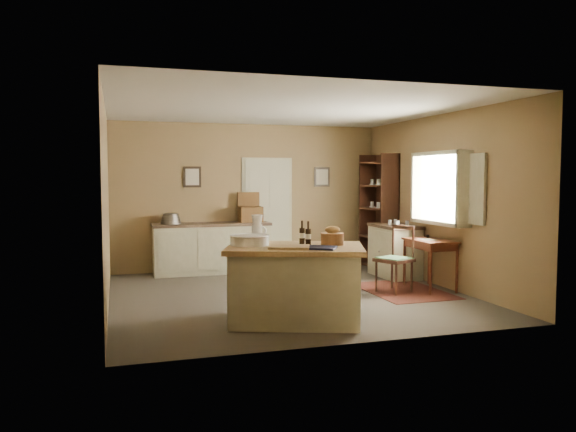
% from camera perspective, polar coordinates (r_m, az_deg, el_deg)
% --- Properties ---
extents(ground, '(5.00, 5.00, 0.00)m').
position_cam_1_polar(ground, '(8.28, -0.01, -8.01)').
color(ground, '#50473D').
rests_on(ground, ground).
extents(wall_back, '(5.00, 0.10, 2.70)m').
position_cam_1_polar(wall_back, '(10.52, -4.01, 1.96)').
color(wall_back, olive).
rests_on(wall_back, ground).
extents(wall_front, '(5.00, 0.10, 2.70)m').
position_cam_1_polar(wall_front, '(5.77, 7.30, 0.27)').
color(wall_front, olive).
rests_on(wall_front, ground).
extents(wall_left, '(0.10, 5.00, 2.70)m').
position_cam_1_polar(wall_left, '(7.75, -17.98, 1.05)').
color(wall_left, olive).
rests_on(wall_left, ground).
extents(wall_right, '(0.10, 5.00, 2.70)m').
position_cam_1_polar(wall_right, '(9.16, 15.12, 1.53)').
color(wall_right, olive).
rests_on(wall_right, ground).
extents(ceiling, '(5.00, 5.00, 0.00)m').
position_cam_1_polar(ceiling, '(8.16, -0.01, 10.89)').
color(ceiling, silver).
rests_on(ceiling, wall_back).
extents(door, '(0.97, 0.06, 2.11)m').
position_cam_1_polar(door, '(10.59, -2.12, 0.39)').
color(door, beige).
rests_on(door, ground).
extents(framed_prints, '(2.82, 0.02, 0.38)m').
position_cam_1_polar(framed_prints, '(10.54, -2.93, 3.98)').
color(framed_prints, black).
rests_on(framed_prints, ground).
extents(window, '(0.25, 1.99, 1.12)m').
position_cam_1_polar(window, '(8.94, 15.41, 2.75)').
color(window, beige).
rests_on(window, ground).
extents(work_island, '(1.84, 1.51, 1.20)m').
position_cam_1_polar(work_island, '(6.69, 0.65, -6.69)').
color(work_island, beige).
rests_on(work_island, ground).
extents(sideboard, '(2.09, 0.59, 1.18)m').
position_cam_1_polar(sideboard, '(10.15, -7.70, -3.06)').
color(sideboard, beige).
rests_on(sideboard, ground).
extents(rug, '(1.12, 1.61, 0.01)m').
position_cam_1_polar(rug, '(8.73, 11.62, -7.44)').
color(rug, '#471A11').
rests_on(rug, ground).
extents(writing_desk, '(0.52, 0.85, 0.82)m').
position_cam_1_polar(writing_desk, '(8.85, 14.24, -2.98)').
color(writing_desk, black).
rests_on(writing_desk, ground).
extents(desk_chair, '(0.60, 0.60, 0.98)m').
position_cam_1_polar(desk_chair, '(8.51, 10.73, -4.41)').
color(desk_chair, black).
rests_on(desk_chair, ground).
extents(right_cabinet, '(0.57, 1.03, 0.99)m').
position_cam_1_polar(right_cabinet, '(9.85, 10.78, -3.45)').
color(right_cabinet, beige).
rests_on(right_cabinet, ground).
extents(shelving_unit, '(0.36, 0.96, 2.14)m').
position_cam_1_polar(shelving_unit, '(10.63, 9.38, 0.43)').
color(shelving_unit, black).
rests_on(shelving_unit, ground).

